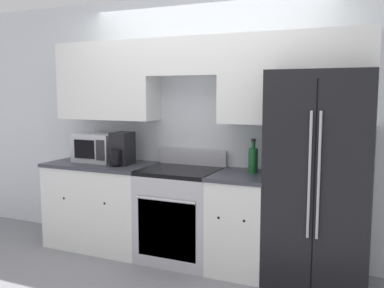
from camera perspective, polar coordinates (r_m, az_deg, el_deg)
ground_plane at (r=4.07m, az=-1.85°, el=-16.74°), size 12.00×12.00×0.00m
wall_back at (r=4.26m, az=1.60°, el=4.83°), size 8.00×0.39×2.60m
lower_cabinets_left at (r=4.68m, az=-11.85°, el=-7.87°), size 1.13×0.64×0.90m
lower_cabinets_right at (r=4.01m, az=6.66°, el=-10.28°), size 0.53×0.64×0.90m
oven_range at (r=4.22m, az=-1.52°, el=-9.28°), size 0.74×0.65×1.06m
refrigerator at (r=3.82m, az=16.76°, el=-4.33°), size 0.84×0.78×1.81m
microwave at (r=4.68m, az=-12.48°, el=-0.46°), size 0.45×0.35×0.30m
bottle at (r=3.95m, az=8.15°, el=-2.06°), size 0.09×0.09×0.31m
electric_kettle at (r=4.41m, az=-9.40°, el=-0.75°), size 0.19×0.29×0.33m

